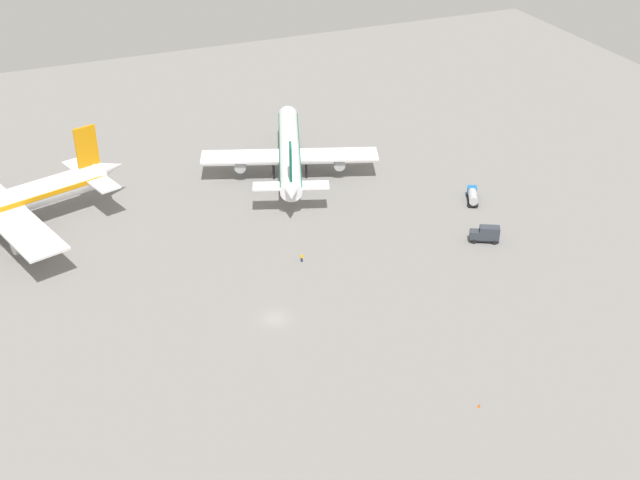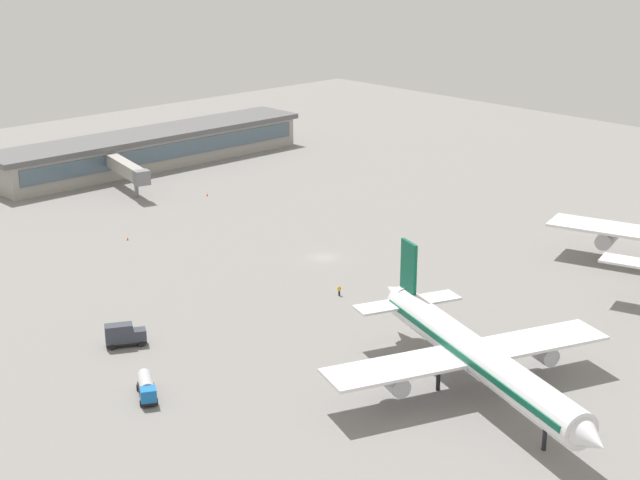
{
  "view_description": "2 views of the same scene",
  "coord_description": "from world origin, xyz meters",
  "views": [
    {
      "loc": [
        -37.78,
        -110.53,
        84.46
      ],
      "look_at": [
        12.66,
        10.53,
        6.69
      ],
      "focal_mm": 47.99,
      "sensor_mm": 36.0,
      "label": 1
    },
    {
      "loc": [
        111.74,
        117.79,
        56.88
      ],
      "look_at": [
        2.8,
        1.97,
        4.34
      ],
      "focal_mm": 54.65,
      "sensor_mm": 36.0,
      "label": 2
    }
  ],
  "objects": [
    {
      "name": "ground_crew_worker",
      "position": [
        10.85,
        14.99,
        0.85
      ],
      "size": [
        0.54,
        0.54,
        1.67
      ],
      "rotation": [
        0.0,
        0.0,
        0.76
      ],
      "color": "#1E2338",
      "rests_on": "ground"
    },
    {
      "name": "catering_truck",
      "position": [
        46.19,
        8.13,
        1.7
      ],
      "size": [
        5.84,
        4.29,
        3.3
      ],
      "rotation": [
        0.0,
        0.0,
        2.66
      ],
      "color": "black",
      "rests_on": "ground"
    },
    {
      "name": "ground",
      "position": [
        0.0,
        0.0,
        0.0
      ],
      "size": [
        288.0,
        288.0,
        0.0
      ],
      "primitive_type": "plane",
      "color": "gray"
    },
    {
      "name": "fuel_truck",
      "position": [
        52.55,
        23.25,
        1.39
      ],
      "size": [
        4.63,
        6.45,
        2.5
      ],
      "rotation": [
        0.0,
        0.0,
        1.08
      ],
      "color": "black",
      "rests_on": "ground"
    },
    {
      "name": "airplane_taxiing",
      "position": [
        22.11,
        50.73,
        5.38
      ],
      "size": [
        38.62,
        46.93,
        14.79
      ],
      "rotation": [
        0.0,
        0.0,
        1.22
      ],
      "color": "white",
      "rests_on": "ground"
    },
    {
      "name": "safety_cone_near_gate",
      "position": [
        20.02,
        -32.08,
        0.3
      ],
      "size": [
        0.44,
        0.44,
        0.6
      ],
      "primitive_type": "cone",
      "color": "#EA590C",
      "rests_on": "ground"
    }
  ]
}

